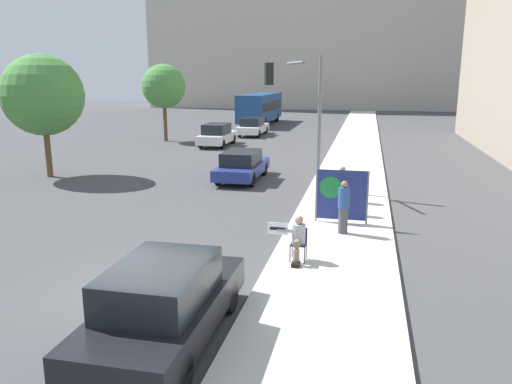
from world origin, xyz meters
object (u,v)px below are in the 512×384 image
protest_banner (341,195)px  parked_car_curbside (164,303)px  street_tree_near_curb (43,95)px  car_on_road_nearest (242,165)px  traffic_light_pole (301,102)px  car_on_road_distant (253,126)px  seated_protester (297,237)px  pedestrian_behind (342,190)px  street_tree_midblock (164,86)px  jogger_on_sidewalk (344,207)px  car_on_road_midblock (217,135)px  city_bus_on_road (260,107)px

protest_banner → parked_car_curbside: protest_banner is taller
street_tree_near_curb → car_on_road_nearest: bearing=7.6°
traffic_light_pole → car_on_road_nearest: size_ratio=1.24×
traffic_light_pole → car_on_road_distant: size_ratio=1.13×
seated_protester → car_on_road_distant: size_ratio=0.25×
parked_car_curbside → street_tree_near_curb: 17.71m
pedestrian_behind → street_tree_near_curb: 14.94m
car_on_road_distant → street_tree_midblock: bearing=-137.8°
seated_protester → car_on_road_distant: bearing=115.6°
parked_car_curbside → street_tree_near_curb: street_tree_near_curb is taller
pedestrian_behind → traffic_light_pole: traffic_light_pole is taller
jogger_on_sidewalk → parked_car_curbside: 7.43m
jogger_on_sidewalk → parked_car_curbside: jogger_on_sidewalk is taller
car_on_road_distant → street_tree_midblock: (-5.51, -4.99, 3.26)m
car_on_road_midblock → car_on_road_distant: bearing=81.5°
traffic_light_pole → jogger_on_sidewalk: bearing=-68.9°
jogger_on_sidewalk → traffic_light_pole: size_ratio=0.30×
seated_protester → car_on_road_midblock: size_ratio=0.26×
car_on_road_nearest → street_tree_midblock: bearing=125.6°
seated_protester → street_tree_near_curb: bearing=156.5°
traffic_light_pole → car_on_road_midblock: (-7.49, 13.14, -2.98)m
seated_protester → pedestrian_behind: (0.84, 4.83, 0.21)m
traffic_light_pole → seated_protester: bearing=-82.5°
parked_car_curbside → street_tree_midblock: bearing=112.6°
seated_protester → street_tree_near_curb: (-13.23, 8.90, 3.11)m
traffic_light_pole → street_tree_near_curb: bearing=175.5°
jogger_on_sidewalk → street_tree_near_curb: (-14.25, 6.31, 2.92)m
protest_banner → pedestrian_behind: bearing=92.1°
jogger_on_sidewalk → protest_banner: 1.14m
car_on_road_nearest → city_bus_on_road: (-4.91, 27.04, 1.05)m
traffic_light_pole → car_on_road_midblock: size_ratio=1.21×
protest_banner → street_tree_near_curb: street_tree_near_curb is taller
pedestrian_behind → protest_banner: protest_banner is taller
street_tree_near_curb → city_bus_on_road: bearing=81.3°
jogger_on_sidewalk → car_on_road_midblock: bearing=-76.6°
car_on_road_midblock → street_tree_midblock: bearing=159.6°
parked_car_curbside → car_on_road_midblock: (-6.72, 25.34, -0.01)m
parked_car_curbside → street_tree_midblock: 29.43m
city_bus_on_road → car_on_road_midblock: bearing=-88.6°
car_on_road_midblock → street_tree_near_curb: (-4.71, -12.17, 3.10)m
parked_car_curbside → car_on_road_midblock: size_ratio=1.01×
protest_banner → car_on_road_midblock: size_ratio=0.38×
traffic_light_pole → parked_car_curbside: (-0.77, -12.21, -2.97)m
traffic_light_pole → parked_car_curbside: traffic_light_pole is taller
car_on_road_midblock → car_on_road_nearest: bearing=-67.5°
car_on_road_midblock → city_bus_on_road: (-0.39, 16.11, 0.99)m
street_tree_midblock → parked_car_curbside: bearing=-67.4°
pedestrian_behind → car_on_road_distant: pedestrian_behind is taller
parked_car_curbside → car_on_road_nearest: parked_car_curbside is taller
pedestrian_behind → parked_car_curbside: size_ratio=0.37×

